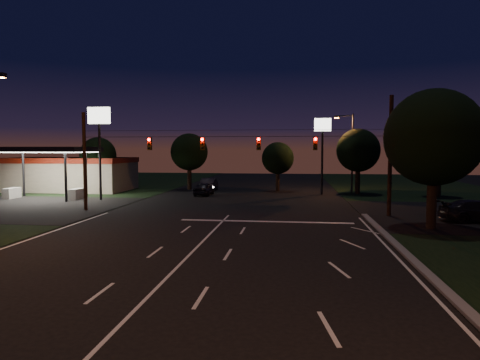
% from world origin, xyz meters
% --- Properties ---
extents(ground, '(140.00, 140.00, 0.00)m').
position_xyz_m(ground, '(0.00, 0.00, 0.00)').
color(ground, black).
rests_on(ground, ground).
extents(cross_street_left, '(20.00, 16.00, 0.02)m').
position_xyz_m(cross_street_left, '(-20.00, 16.00, 0.00)').
color(cross_street_left, black).
rests_on(cross_street_left, ground).
extents(edge_line_right, '(0.14, 40.00, 0.01)m').
position_xyz_m(edge_line_right, '(9.70, -6.00, 0.01)').
color(edge_line_right, silver).
rests_on(edge_line_right, ground).
extents(center_line, '(0.14, 40.00, 0.01)m').
position_xyz_m(center_line, '(0.00, -6.00, 0.01)').
color(center_line, silver).
rests_on(center_line, ground).
extents(stop_bar, '(12.00, 0.50, 0.01)m').
position_xyz_m(stop_bar, '(3.00, 11.50, 0.01)').
color(stop_bar, silver).
rests_on(stop_bar, ground).
extents(utility_pole_right, '(0.30, 0.30, 9.00)m').
position_xyz_m(utility_pole_right, '(12.00, 15.00, 0.00)').
color(utility_pole_right, black).
rests_on(utility_pole_right, ground).
extents(utility_pole_left, '(0.28, 0.28, 8.00)m').
position_xyz_m(utility_pole_left, '(-12.00, 15.00, 0.00)').
color(utility_pole_left, black).
rests_on(utility_pole_left, ground).
extents(signal_span, '(24.00, 0.40, 1.56)m').
position_xyz_m(signal_span, '(-0.00, 14.96, 5.50)').
color(signal_span, black).
rests_on(signal_span, ground).
extents(gas_station, '(14.20, 16.10, 5.25)m').
position_xyz_m(gas_station, '(-21.86, 30.39, 2.38)').
color(gas_station, gray).
rests_on(gas_station, ground).
extents(pole_sign_left_near, '(2.20, 0.30, 9.10)m').
position_xyz_m(pole_sign_left_near, '(-14.00, 22.00, 6.98)').
color(pole_sign_left_near, black).
rests_on(pole_sign_left_near, ground).
extents(pole_sign_right, '(1.80, 0.30, 8.40)m').
position_xyz_m(pole_sign_right, '(8.00, 30.00, 6.24)').
color(pole_sign_right, black).
rests_on(pole_sign_right, ground).
extents(street_light_right_far, '(2.20, 0.35, 9.00)m').
position_xyz_m(street_light_right_far, '(11.24, 32.00, 5.24)').
color(street_light_right_far, black).
rests_on(street_light_right_far, ground).
extents(tree_right_near, '(6.00, 6.00, 8.76)m').
position_xyz_m(tree_right_near, '(13.53, 10.17, 5.68)').
color(tree_right_near, black).
rests_on(tree_right_near, ground).
extents(tree_far_a, '(4.20, 4.20, 6.42)m').
position_xyz_m(tree_far_a, '(-17.98, 30.12, 4.26)').
color(tree_far_a, black).
rests_on(tree_far_a, ground).
extents(tree_far_b, '(4.60, 4.60, 6.98)m').
position_xyz_m(tree_far_b, '(-7.98, 34.13, 4.61)').
color(tree_far_b, black).
rests_on(tree_far_b, ground).
extents(tree_far_c, '(3.80, 3.80, 5.86)m').
position_xyz_m(tree_far_c, '(3.02, 33.10, 3.90)').
color(tree_far_c, black).
rests_on(tree_far_c, ground).
extents(tree_far_d, '(4.80, 4.80, 7.30)m').
position_xyz_m(tree_far_d, '(12.02, 31.13, 4.83)').
color(tree_far_d, black).
rests_on(tree_far_d, ground).
extents(tree_far_e, '(4.00, 4.00, 6.18)m').
position_xyz_m(tree_far_e, '(20.02, 29.11, 4.11)').
color(tree_far_e, black).
rests_on(tree_far_e, ground).
extents(car_oncoming_a, '(1.78, 4.17, 1.41)m').
position_xyz_m(car_oncoming_a, '(-4.85, 27.69, 0.70)').
color(car_oncoming_a, black).
rests_on(car_oncoming_a, ground).
extents(car_oncoming_b, '(1.85, 4.75, 1.54)m').
position_xyz_m(car_oncoming_b, '(-5.26, 32.81, 0.77)').
color(car_oncoming_b, black).
rests_on(car_oncoming_b, ground).
extents(car_cross, '(5.39, 2.56, 1.52)m').
position_xyz_m(car_cross, '(17.58, 13.08, 0.76)').
color(car_cross, black).
rests_on(car_cross, ground).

